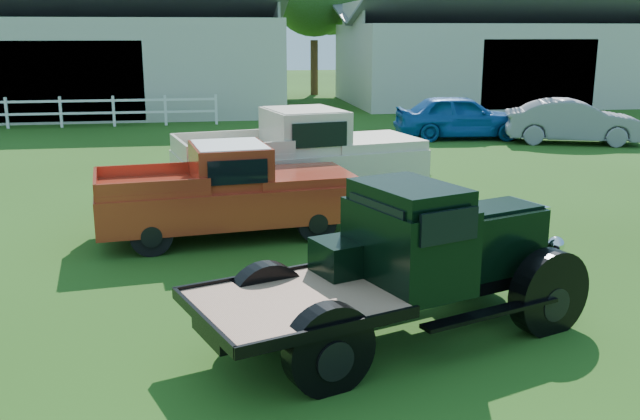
{
  "coord_description": "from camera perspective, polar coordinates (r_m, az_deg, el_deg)",
  "views": [
    {
      "loc": [
        -1.46,
        -9.08,
        3.68
      ],
      "look_at": [
        0.2,
        1.2,
        1.05
      ],
      "focal_mm": 40.0,
      "sensor_mm": 36.0,
      "label": 1
    }
  ],
  "objects": [
    {
      "name": "vintage_flatbed",
      "position": [
        8.67,
        6.51,
        -4.22
      ],
      "size": [
        5.2,
        3.46,
        1.92
      ],
      "primitive_type": null,
      "rotation": [
        0.0,
        0.0,
        0.35
      ],
      "color": "black",
      "rests_on": "ground"
    },
    {
      "name": "misc_car_blue",
      "position": [
        25.55,
        11.15,
        7.35
      ],
      "size": [
        4.68,
        2.28,
        1.54
      ],
      "primitive_type": "imported",
      "rotation": [
        0.0,
        0.0,
        1.47
      ],
      "color": "#164E97",
      "rests_on": "ground"
    },
    {
      "name": "white_pickup",
      "position": [
        15.45,
        -1.63,
        4.2
      ],
      "size": [
        5.8,
        3.2,
        2.02
      ],
      "primitive_type": null,
      "rotation": [
        0.0,
        0.0,
        0.2
      ],
      "color": "beige",
      "rests_on": "ground"
    },
    {
      "name": "misc_car_grey",
      "position": [
        25.42,
        19.61,
        6.68
      ],
      "size": [
        4.68,
        2.89,
        1.46
      ],
      "primitive_type": "imported",
      "rotation": [
        0.0,
        0.0,
        1.24
      ],
      "color": "slate",
      "rests_on": "ground"
    },
    {
      "name": "fence_rail",
      "position": [
        29.97,
        -21.92,
        7.25
      ],
      "size": [
        14.2,
        0.16,
        1.2
      ],
      "primitive_type": null,
      "color": "white",
      "rests_on": "ground"
    },
    {
      "name": "ground",
      "position": [
        9.91,
        -0.03,
        -7.63
      ],
      "size": [
        120.0,
        120.0,
        0.0
      ],
      "primitive_type": "plane",
      "color": "#1E3E0D"
    },
    {
      "name": "red_pickup",
      "position": [
        13.0,
        -7.56,
        1.55
      ],
      "size": [
        4.95,
        2.43,
        1.73
      ],
      "primitive_type": null,
      "rotation": [
        0.0,
        0.0,
        0.13
      ],
      "color": "#9E2C19",
      "rests_on": "ground"
    },
    {
      "name": "tree_c",
      "position": [
        42.58,
        -0.47,
        15.26
      ],
      "size": [
        5.4,
        5.4,
        9.0
      ],
      "primitive_type": null,
      "color": "#1E4F0F",
      "rests_on": "ground"
    },
    {
      "name": "shed_left",
      "position": [
        35.53,
        -18.57,
        12.02
      ],
      "size": [
        18.8,
        10.2,
        5.6
      ],
      "primitive_type": null,
      "color": "#ADAF9B",
      "rests_on": "ground"
    },
    {
      "name": "shed_right",
      "position": [
        39.27,
        14.33,
        12.15
      ],
      "size": [
        16.8,
        9.2,
        5.2
      ],
      "primitive_type": null,
      "color": "#ADAF9B",
      "rests_on": "ground"
    },
    {
      "name": "tree_d",
      "position": [
        47.29,
        15.68,
        15.25
      ],
      "size": [
        6.0,
        6.0,
        10.0
      ],
      "primitive_type": null,
      "color": "#1E4F0F",
      "rests_on": "ground"
    }
  ]
}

